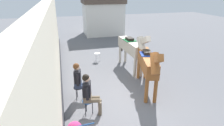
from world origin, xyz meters
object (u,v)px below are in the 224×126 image
(saddled_horse_near, at_px, (148,63))
(saddled_horse_far, at_px, (131,47))
(spare_stool_white, at_px, (97,54))
(seated_visitor_far, at_px, (80,79))
(seated_visitor_near, at_px, (89,92))

(saddled_horse_near, relative_size, saddled_horse_far, 0.98)
(spare_stool_white, bearing_deg, seated_visitor_far, -110.27)
(saddled_horse_near, height_order, spare_stool_white, saddled_horse_near)
(seated_visitor_far, xyz_separation_m, saddled_horse_near, (2.55, -0.06, 0.38))
(seated_visitor_far, distance_m, spare_stool_white, 3.86)
(seated_visitor_far, bearing_deg, spare_stool_white, 69.73)
(saddled_horse_far, bearing_deg, seated_visitor_near, -129.67)
(spare_stool_white, bearing_deg, saddled_horse_far, -49.16)
(spare_stool_white, bearing_deg, saddled_horse_near, -71.62)
(seated_visitor_far, relative_size, saddled_horse_near, 0.47)
(seated_visitor_far, bearing_deg, seated_visitor_near, -78.77)
(seated_visitor_near, relative_size, spare_stool_white, 3.02)
(saddled_horse_near, bearing_deg, saddled_horse_far, 86.25)
(seated_visitor_far, relative_size, spare_stool_white, 3.02)
(saddled_horse_far, xyz_separation_m, spare_stool_white, (-1.36, 1.57, -0.76))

